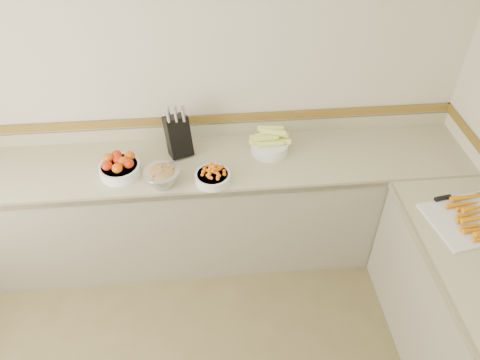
{
  "coord_description": "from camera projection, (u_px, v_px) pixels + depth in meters",
  "views": [
    {
      "loc": [
        0.15,
        -0.87,
        2.97
      ],
      "look_at": [
        0.35,
        1.35,
        1.0
      ],
      "focal_mm": 35.0,
      "sensor_mm": 36.0,
      "label": 1
    }
  ],
  "objects": [
    {
      "name": "corn_bowl",
      "position": [
        270.0,
        143.0,
        3.31
      ],
      "size": [
        0.3,
        0.27,
        0.2
      ],
      "color": "white",
      "rests_on": "counter_back"
    },
    {
      "name": "cutting_board",
      "position": [
        473.0,
        217.0,
        2.83
      ],
      "size": [
        0.58,
        0.49,
        0.07
      ],
      "color": "white",
      "rests_on": "counter_right"
    },
    {
      "name": "rhubarb_bowl",
      "position": [
        162.0,
        176.0,
        3.05
      ],
      "size": [
        0.24,
        0.24,
        0.14
      ],
      "color": "#B2B2BA",
      "rests_on": "counter_back"
    },
    {
      "name": "cherry_tomato_bowl",
      "position": [
        213.0,
        176.0,
        3.09
      ],
      "size": [
        0.24,
        0.24,
        0.13
      ],
      "color": "white",
      "rests_on": "counter_back"
    },
    {
      "name": "counter_back",
      "position": [
        190.0,
        208.0,
        3.56
      ],
      "size": [
        4.0,
        0.65,
        1.08
      ],
      "color": "tan",
      "rests_on": "ground_plane"
    },
    {
      "name": "tomato_bowl",
      "position": [
        120.0,
        167.0,
        3.14
      ],
      "size": [
        0.28,
        0.28,
        0.14
      ],
      "color": "white",
      "rests_on": "counter_back"
    },
    {
      "name": "knife_block",
      "position": [
        178.0,
        135.0,
        3.25
      ],
      "size": [
        0.21,
        0.23,
        0.38
      ],
      "color": "black",
      "rests_on": "counter_back"
    },
    {
      "name": "back_wall",
      "position": [
        181.0,
        89.0,
        3.24
      ],
      "size": [
        4.0,
        0.0,
        4.0
      ],
      "primitive_type": "plane",
      "rotation": [
        1.57,
        0.0,
        0.0
      ],
      "color": "beige",
      "rests_on": "ground_plane"
    }
  ]
}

